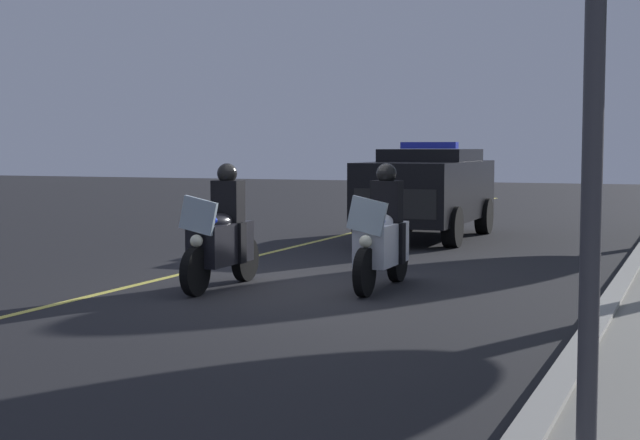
# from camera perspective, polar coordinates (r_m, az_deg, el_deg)

# --- Properties ---
(ground_plane) EXTENTS (80.00, 80.00, 0.00)m
(ground_plane) POSITION_cam_1_polar(r_m,az_deg,el_deg) (13.06, -0.93, -4.12)
(ground_plane) COLOR black
(curb_strip) EXTENTS (48.00, 0.24, 0.15)m
(curb_strip) POSITION_cam_1_polar(r_m,az_deg,el_deg) (12.05, 17.32, -4.67)
(curb_strip) COLOR #9E9B93
(curb_strip) RESTS_ON ground
(lane_stripe_center) EXTENTS (48.00, 0.12, 0.01)m
(lane_stripe_center) POSITION_cam_1_polar(r_m,az_deg,el_deg) (14.11, -9.55, -3.52)
(lane_stripe_center) COLOR #E0D14C
(lane_stripe_center) RESTS_ON ground
(police_motorcycle_lead_left) EXTENTS (2.14, 0.57, 1.72)m
(police_motorcycle_lead_left) POSITION_cam_1_polar(r_m,az_deg,el_deg) (13.01, -5.97, -1.07)
(police_motorcycle_lead_left) COLOR black
(police_motorcycle_lead_left) RESTS_ON ground
(police_motorcycle_lead_right) EXTENTS (2.14, 0.57, 1.72)m
(police_motorcycle_lead_right) POSITION_cam_1_polar(r_m,az_deg,el_deg) (12.91, 3.79, -1.10)
(police_motorcycle_lead_right) COLOR black
(police_motorcycle_lead_right) RESTS_ON ground
(police_suv) EXTENTS (4.94, 2.16, 2.05)m
(police_suv) POSITION_cam_1_polar(r_m,az_deg,el_deg) (20.09, 6.55, 1.91)
(police_suv) COLOR black
(police_suv) RESTS_ON ground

